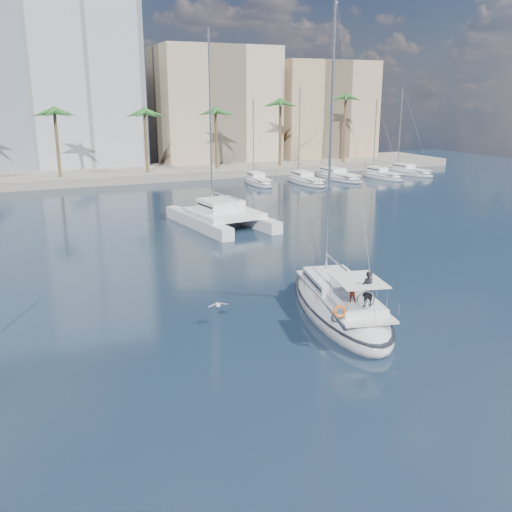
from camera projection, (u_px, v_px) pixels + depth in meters
name	position (u px, v px, depth m)	size (l,w,h in m)	color
ground	(273.00, 324.00, 31.13)	(160.00, 160.00, 0.00)	black
quay	(97.00, 175.00, 84.67)	(120.00, 14.00, 1.20)	gray
building_beige	(214.00, 108.00, 98.59)	(20.00, 14.00, 20.00)	#C0AB8A
building_tan_right	(320.00, 113.00, 104.88)	(18.00, 12.00, 18.00)	tan
palm_centre	(96.00, 109.00, 78.52)	(3.60, 3.60, 12.30)	brown
palm_right	(312.00, 107.00, 91.74)	(3.60, 3.60, 12.30)	brown
main_sloop	(339.00, 306.00, 32.33)	(6.52, 12.88, 18.28)	silver
catamaran	(222.00, 214.00, 54.56)	(7.63, 13.02, 17.98)	silver
seagull	(218.00, 305.00, 30.98)	(1.14, 0.49, 0.21)	silver
moored_yacht_a	(258.00, 184.00, 80.28)	(2.72, 9.35, 11.90)	silver
moored_yacht_b	(305.00, 183.00, 81.05)	(3.14, 10.78, 13.72)	silver
moored_yacht_c	(337.00, 179.00, 85.34)	(3.55, 12.21, 15.54)	silver
moored_yacht_d	(381.00, 178.00, 86.11)	(2.72, 9.35, 11.90)	silver
moored_yacht_e	(407.00, 174.00, 90.40)	(3.14, 10.78, 13.72)	silver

